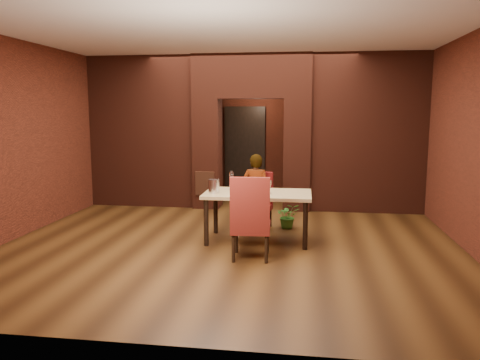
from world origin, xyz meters
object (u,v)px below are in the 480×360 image
object	(u,v)px
wine_glass_b	(255,186)
chair_far	(258,201)
wine_bucket	(214,186)
person_seated	(256,192)
wine_glass_c	(270,187)
water_bottle	(232,180)
chair_near	(251,217)
wine_glass_a	(250,186)
potted_plant	(288,216)
dining_table	(258,217)

from	to	relation	value
wine_glass_b	chair_far	bearing A→B (deg)	93.32
wine_glass_b	wine_bucket	size ratio (longest dim) A/B	0.96
person_seated	wine_glass_c	size ratio (longest dim) A/B	6.80
chair_far	wine_bucket	world-z (taller)	wine_bucket
wine_bucket	water_bottle	world-z (taller)	water_bottle
chair_near	water_bottle	xyz separation A→B (m)	(-0.45, 1.10, 0.34)
person_seated	wine_glass_b	world-z (taller)	person_seated
wine_glass_c	water_bottle	world-z (taller)	water_bottle
chair_far	wine_glass_a	size ratio (longest dim) A/B	5.14
chair_near	chair_far	bearing A→B (deg)	-90.53
person_seated	water_bottle	world-z (taller)	person_seated
chair_near	wine_glass_b	bearing A→B (deg)	-91.16
chair_near	water_bottle	size ratio (longest dim) A/B	3.87
wine_glass_c	potted_plant	xyz separation A→B (m)	(0.25, 0.94, -0.66)
wine_glass_c	potted_plant	size ratio (longest dim) A/B	0.44
person_seated	wine_glass_b	xyz separation A→B (m)	(0.08, -0.78, 0.22)
person_seated	wine_bucket	bearing A→B (deg)	63.91
wine_glass_a	wine_bucket	distance (m)	0.57
chair_near	person_seated	xyz separation A→B (m)	(-0.11, 1.63, 0.07)
wine_glass_c	wine_glass_b	bearing A→B (deg)	174.07
chair_near	wine_glass_c	world-z (taller)	chair_near
wine_glass_a	potted_plant	world-z (taller)	wine_glass_a
chair_far	wine_bucket	distance (m)	1.17
potted_plant	wine_glass_c	bearing A→B (deg)	-105.14
wine_bucket	water_bottle	bearing A→B (deg)	57.29
chair_far	person_seated	distance (m)	0.18
wine_glass_c	water_bottle	xyz separation A→B (m)	(-0.64, 0.28, 0.06)
wine_glass_b	wine_glass_a	bearing A→B (deg)	147.79
chair_far	person_seated	size ratio (longest dim) A/B	0.74
wine_glass_a	water_bottle	xyz separation A→B (m)	(-0.33, 0.20, 0.06)
chair_far	person_seated	xyz separation A→B (m)	(-0.03, -0.05, 0.17)
chair_far	wine_glass_c	distance (m)	0.98
dining_table	chair_near	bearing A→B (deg)	-90.45
dining_table	wine_bucket	xyz separation A→B (m)	(-0.67, -0.13, 0.50)
dining_table	wine_glass_a	distance (m)	0.50
water_bottle	potted_plant	xyz separation A→B (m)	(0.90, 0.66, -0.71)
chair_far	water_bottle	world-z (taller)	water_bottle
person_seated	chair_near	bearing A→B (deg)	100.51
chair_far	wine_glass_b	distance (m)	0.92
person_seated	wine_glass_b	size ratio (longest dim) A/B	6.53
wine_glass_a	wine_glass_b	world-z (taller)	wine_glass_b
water_bottle	potted_plant	distance (m)	1.32
dining_table	person_seated	bearing A→B (deg)	98.22
wine_glass_c	person_seated	bearing A→B (deg)	110.73
chair_near	wine_glass_a	xyz separation A→B (m)	(-0.12, 0.90, 0.29)
water_bottle	wine_glass_a	bearing A→B (deg)	-31.00
wine_glass_a	water_bottle	world-z (taller)	water_bottle
chair_far	potted_plant	xyz separation A→B (m)	(0.53, 0.08, -0.27)
chair_far	potted_plant	distance (m)	0.60
chair_near	person_seated	bearing A→B (deg)	-89.33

